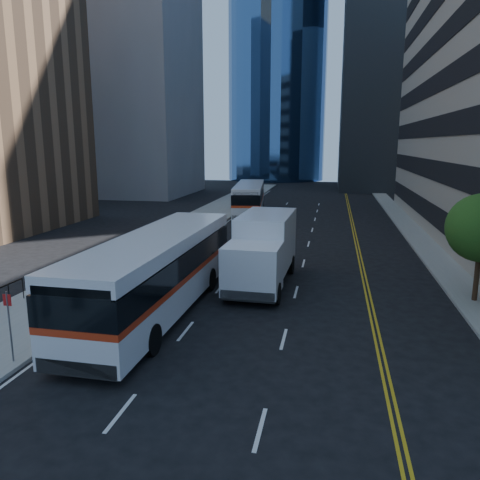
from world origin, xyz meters
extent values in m
plane|color=black|center=(0.00, 0.00, 0.00)|extent=(160.00, 160.00, 0.00)
cube|color=gray|center=(-10.50, 25.00, 0.07)|extent=(5.00, 90.00, 0.15)
cube|color=gray|center=(9.00, 25.00, 0.07)|extent=(2.00, 90.00, 0.15)
cube|color=gray|center=(18.00, 72.00, 30.00)|extent=(30.00, 28.00, 60.00)
cube|color=gray|center=(-28.00, 52.00, 17.50)|extent=(18.00, 18.00, 35.00)
cylinder|color=#332114|center=(9.00, 8.00, 1.25)|extent=(0.24, 0.24, 2.20)
cube|color=silver|center=(-5.34, 3.87, 1.03)|extent=(3.17, 13.77, 1.26)
cube|color=red|center=(-5.34, 3.87, 1.77)|extent=(3.19, 13.79, 0.25)
cube|color=black|center=(-5.34, 3.87, 2.40)|extent=(3.19, 13.79, 1.03)
cube|color=silver|center=(-5.34, 3.87, 3.26)|extent=(3.17, 13.77, 0.57)
cylinder|color=black|center=(-6.77, -0.23, 0.57)|extent=(0.36, 1.15, 1.14)
cylinder|color=black|center=(-4.03, -0.27, 0.57)|extent=(0.36, 1.15, 1.14)
cylinder|color=black|center=(-6.66, 7.55, 0.57)|extent=(0.36, 1.15, 1.14)
cylinder|color=black|center=(-3.92, 7.51, 0.57)|extent=(0.36, 1.15, 1.14)
cube|color=silver|center=(-6.60, 34.10, 0.95)|extent=(4.24, 12.91, 1.16)
cube|color=red|center=(-6.60, 34.10, 1.64)|extent=(4.26, 12.93, 0.23)
cube|color=black|center=(-6.60, 34.10, 2.22)|extent=(4.26, 12.93, 0.95)
cube|color=silver|center=(-6.60, 34.10, 3.01)|extent=(4.24, 12.91, 0.53)
cylinder|color=black|center=(-7.39, 30.18, 0.53)|extent=(0.44, 1.09, 1.06)
cylinder|color=black|center=(-4.90, 30.48, 0.53)|extent=(0.44, 1.09, 1.06)
cylinder|color=black|center=(-8.25, 37.31, 0.53)|extent=(0.44, 1.09, 1.06)
cylinder|color=black|center=(-5.76, 37.61, 0.53)|extent=(0.44, 1.09, 1.06)
cube|color=white|center=(-1.47, 6.20, 1.61)|extent=(2.74, 2.52, 2.33)
cube|color=black|center=(-1.50, 5.15, 2.05)|extent=(2.47, 0.14, 1.22)
cube|color=white|center=(-1.35, 10.09, 2.28)|extent=(2.83, 5.41, 2.89)
cube|color=black|center=(-1.39, 8.87, 0.61)|extent=(2.29, 7.39, 0.28)
cylinder|color=black|center=(-2.69, 6.02, 0.53)|extent=(0.34, 1.07, 1.07)
cylinder|color=black|center=(-0.27, 5.94, 0.53)|extent=(0.34, 1.07, 1.07)
cylinder|color=black|center=(-2.52, 11.57, 0.53)|extent=(0.34, 1.07, 1.07)
cylinder|color=black|center=(-0.09, 11.49, 0.53)|extent=(0.34, 1.07, 1.07)
camera|label=1|loc=(2.16, -15.09, 7.48)|focal=35.00mm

